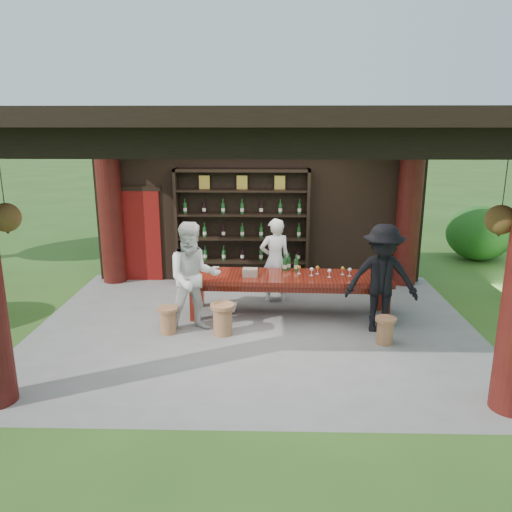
{
  "coord_description": "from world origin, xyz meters",
  "views": [
    {
      "loc": [
        0.21,
        -7.85,
        3.32
      ],
      "look_at": [
        0.0,
        0.4,
        1.15
      ],
      "focal_mm": 35.0,
      "sensor_mm": 36.0,
      "label": 1
    }
  ],
  "objects_px": {
    "stool_near_left": "(223,318)",
    "napkin_basket": "(250,272)",
    "tasting_table": "(289,281)",
    "stool_far_left": "(168,320)",
    "host": "(275,260)",
    "wine_shelf": "(242,227)",
    "guest_man": "(382,279)",
    "stool_near_right": "(385,330)",
    "guest_woman": "(194,277)"
  },
  "relations": [
    {
      "from": "stool_near_left",
      "to": "napkin_basket",
      "type": "distance_m",
      "value": 1.06
    },
    {
      "from": "tasting_table",
      "to": "stool_far_left",
      "type": "xyz_separation_m",
      "value": [
        -2.01,
        -0.85,
        -0.4
      ]
    },
    {
      "from": "stool_near_left",
      "to": "host",
      "type": "xyz_separation_m",
      "value": [
        0.86,
        1.65,
        0.54
      ]
    },
    {
      "from": "wine_shelf",
      "to": "guest_man",
      "type": "bearing_deg",
      "value": -46.12
    },
    {
      "from": "wine_shelf",
      "to": "stool_near_right",
      "type": "distance_m",
      "value": 3.98
    },
    {
      "from": "wine_shelf",
      "to": "stool_far_left",
      "type": "bearing_deg",
      "value": -111.82
    },
    {
      "from": "guest_man",
      "to": "stool_near_left",
      "type": "bearing_deg",
      "value": -168.53
    },
    {
      "from": "stool_near_right",
      "to": "host",
      "type": "relative_size",
      "value": 0.26
    },
    {
      "from": "tasting_table",
      "to": "stool_near_right",
      "type": "relative_size",
      "value": 8.33
    },
    {
      "from": "tasting_table",
      "to": "stool_near_left",
      "type": "height_order",
      "value": "tasting_table"
    },
    {
      "from": "tasting_table",
      "to": "stool_near_left",
      "type": "bearing_deg",
      "value": -141.49
    },
    {
      "from": "stool_far_left",
      "to": "guest_woman",
      "type": "bearing_deg",
      "value": 17.93
    },
    {
      "from": "stool_near_left",
      "to": "napkin_basket",
      "type": "relative_size",
      "value": 1.99
    },
    {
      "from": "stool_near_left",
      "to": "stool_near_right",
      "type": "distance_m",
      "value": 2.59
    },
    {
      "from": "guest_man",
      "to": "stool_near_right",
      "type": "bearing_deg",
      "value": -85.85
    },
    {
      "from": "wine_shelf",
      "to": "guest_woman",
      "type": "distance_m",
      "value": 2.67
    },
    {
      "from": "stool_near_right",
      "to": "napkin_basket",
      "type": "xyz_separation_m",
      "value": [
        -2.15,
        1.1,
        0.59
      ]
    },
    {
      "from": "stool_near_left",
      "to": "host",
      "type": "distance_m",
      "value": 1.94
    },
    {
      "from": "tasting_table",
      "to": "napkin_basket",
      "type": "relative_size",
      "value": 13.76
    },
    {
      "from": "stool_near_left",
      "to": "napkin_basket",
      "type": "xyz_separation_m",
      "value": [
        0.42,
        0.8,
        0.55
      ]
    },
    {
      "from": "wine_shelf",
      "to": "stool_far_left",
      "type": "xyz_separation_m",
      "value": [
        -1.08,
        -2.71,
        -1.0
      ]
    },
    {
      "from": "guest_woman",
      "to": "wine_shelf",
      "type": "bearing_deg",
      "value": 58.24
    },
    {
      "from": "wine_shelf",
      "to": "guest_woman",
      "type": "bearing_deg",
      "value": -104.48
    },
    {
      "from": "wine_shelf",
      "to": "napkin_basket",
      "type": "relative_size",
      "value": 10.75
    },
    {
      "from": "tasting_table",
      "to": "stool_far_left",
      "type": "relative_size",
      "value": 8.12
    },
    {
      "from": "tasting_table",
      "to": "stool_far_left",
      "type": "distance_m",
      "value": 2.22
    },
    {
      "from": "stool_near_right",
      "to": "guest_woman",
      "type": "xyz_separation_m",
      "value": [
        -3.05,
        0.46,
        0.69
      ]
    },
    {
      "from": "stool_far_left",
      "to": "host",
      "type": "relative_size",
      "value": 0.27
    },
    {
      "from": "host",
      "to": "wine_shelf",
      "type": "bearing_deg",
      "value": -72.2
    },
    {
      "from": "wine_shelf",
      "to": "tasting_table",
      "type": "height_order",
      "value": "wine_shelf"
    },
    {
      "from": "stool_near_right",
      "to": "wine_shelf",
      "type": "bearing_deg",
      "value": 128.24
    },
    {
      "from": "tasting_table",
      "to": "wine_shelf",
      "type": "bearing_deg",
      "value": 116.51
    },
    {
      "from": "guest_man",
      "to": "napkin_basket",
      "type": "xyz_separation_m",
      "value": [
        -2.17,
        0.58,
        -0.08
      ]
    },
    {
      "from": "stool_far_left",
      "to": "stool_near_left",
      "type": "bearing_deg",
      "value": -1.64
    },
    {
      "from": "napkin_basket",
      "to": "host",
      "type": "bearing_deg",
      "value": 62.23
    },
    {
      "from": "tasting_table",
      "to": "stool_near_right",
      "type": "distance_m",
      "value": 1.92
    },
    {
      "from": "wine_shelf",
      "to": "stool_near_right",
      "type": "bearing_deg",
      "value": -51.76
    },
    {
      "from": "guest_woman",
      "to": "guest_man",
      "type": "xyz_separation_m",
      "value": [
        3.07,
        0.07,
        -0.02
      ]
    },
    {
      "from": "guest_woman",
      "to": "stool_near_right",
      "type": "bearing_deg",
      "value": -25.83
    },
    {
      "from": "tasting_table",
      "to": "stool_near_right",
      "type": "height_order",
      "value": "tasting_table"
    },
    {
      "from": "wine_shelf",
      "to": "stool_near_left",
      "type": "xyz_separation_m",
      "value": [
        -0.18,
        -2.73,
        -0.96
      ]
    },
    {
      "from": "wine_shelf",
      "to": "stool_near_left",
      "type": "height_order",
      "value": "wine_shelf"
    },
    {
      "from": "wine_shelf",
      "to": "stool_far_left",
      "type": "relative_size",
      "value": 6.34
    },
    {
      "from": "stool_far_left",
      "to": "guest_woman",
      "type": "relative_size",
      "value": 0.24
    },
    {
      "from": "stool_near_right",
      "to": "guest_woman",
      "type": "height_order",
      "value": "guest_woman"
    },
    {
      "from": "wine_shelf",
      "to": "guest_man",
      "type": "distance_m",
      "value": 3.49
    },
    {
      "from": "host",
      "to": "guest_woman",
      "type": "xyz_separation_m",
      "value": [
        -1.34,
        -1.48,
        0.1
      ]
    },
    {
      "from": "stool_near_right",
      "to": "stool_near_left",
      "type": "bearing_deg",
      "value": 173.41
    },
    {
      "from": "tasting_table",
      "to": "guest_woman",
      "type": "height_order",
      "value": "guest_woman"
    },
    {
      "from": "stool_near_right",
      "to": "napkin_basket",
      "type": "distance_m",
      "value": 2.49
    }
  ]
}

